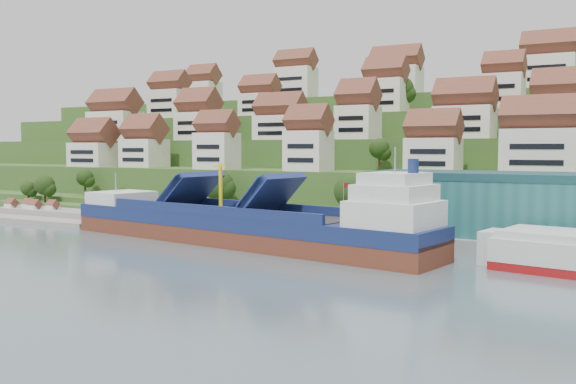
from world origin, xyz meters
The scene contains 10 objects.
ground centered at (0.00, 0.00, 0.00)m, with size 300.00×300.00×0.00m, color slate.
quay centered at (20.00, 15.00, 1.10)m, with size 180.00×14.00×2.20m, color gray.
pebble_beach centered at (-58.00, 12.00, 0.50)m, with size 45.00×20.00×1.00m, color gray.
hillside centered at (0.00, 103.55, 10.66)m, with size 260.00×128.00×31.00m.
hillside_village centered at (1.68, 60.66, 24.40)m, with size 159.33×62.65×29.72m.
hillside_trees centered at (-6.51, 44.68, 16.63)m, with size 142.08×61.70×31.08m.
warehouse centered at (52.00, 17.00, 7.20)m, with size 60.00×15.00×10.00m, color #246263.
flagpole centered at (18.11, 10.00, 6.88)m, with size 1.28×0.16×8.00m.
beach_huts centered at (-60.00, 10.75, 2.10)m, with size 14.40×3.70×2.20m.
cargo_ship centered at (4.57, 0.61, 3.09)m, with size 73.07×22.30×15.94m.
Camera 1 is at (61.79, -88.26, 16.18)m, focal length 40.00 mm.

